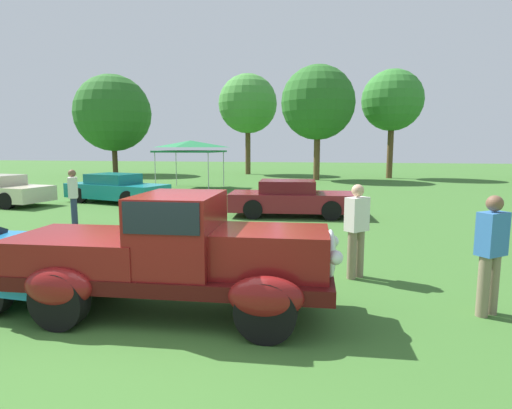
{
  "coord_description": "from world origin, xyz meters",
  "views": [
    {
      "loc": [
        2.15,
        -4.7,
        2.33
      ],
      "look_at": [
        0.46,
        4.01,
        1.1
      ],
      "focal_mm": 28.89,
      "sensor_mm": 36.0,
      "label": 1
    }
  ],
  "objects_px": {
    "feature_pickup_truck": "(174,253)",
    "spectator_between_cars": "(73,196)",
    "show_car_teal": "(116,188)",
    "spectator_by_row": "(357,228)",
    "spectator_near_truck": "(491,251)",
    "canopy_tent_left_field": "(191,146)",
    "show_car_burgundy": "(291,199)"
  },
  "relations": [
    {
      "from": "show_car_teal",
      "to": "spectator_by_row",
      "type": "distance_m",
      "value": 12.79
    },
    {
      "from": "spectator_near_truck",
      "to": "spectator_by_row",
      "type": "relative_size",
      "value": 1.0
    },
    {
      "from": "canopy_tent_left_field",
      "to": "spectator_by_row",
      "type": "bearing_deg",
      "value": -60.34
    },
    {
      "from": "show_car_teal",
      "to": "spectator_by_row",
      "type": "xyz_separation_m",
      "value": [
        9.54,
        -8.52,
        0.31
      ]
    },
    {
      "from": "show_car_teal",
      "to": "spectator_by_row",
      "type": "relative_size",
      "value": 2.8
    },
    {
      "from": "show_car_teal",
      "to": "spectator_between_cars",
      "type": "height_order",
      "value": "spectator_between_cars"
    },
    {
      "from": "spectator_near_truck",
      "to": "spectator_between_cars",
      "type": "distance_m",
      "value": 10.76
    },
    {
      "from": "feature_pickup_truck",
      "to": "spectator_near_truck",
      "type": "distance_m",
      "value": 4.38
    },
    {
      "from": "show_car_teal",
      "to": "canopy_tent_left_field",
      "type": "relative_size",
      "value": 1.42
    },
    {
      "from": "feature_pickup_truck",
      "to": "show_car_burgundy",
      "type": "xyz_separation_m",
      "value": [
        0.72,
        8.61,
        -0.27
      ]
    },
    {
      "from": "spectator_between_cars",
      "to": "spectator_by_row",
      "type": "bearing_deg",
      "value": -22.93
    },
    {
      "from": "spectator_by_row",
      "to": "canopy_tent_left_field",
      "type": "xyz_separation_m",
      "value": [
        -8.45,
        14.85,
        1.51
      ]
    },
    {
      "from": "show_car_teal",
      "to": "spectator_near_truck",
      "type": "distance_m",
      "value": 14.99
    },
    {
      "from": "spectator_by_row",
      "to": "canopy_tent_left_field",
      "type": "bearing_deg",
      "value": 119.66
    },
    {
      "from": "show_car_teal",
      "to": "feature_pickup_truck",
      "type": "bearing_deg",
      "value": -56.78
    },
    {
      "from": "feature_pickup_truck",
      "to": "show_car_teal",
      "type": "xyz_separation_m",
      "value": [
        -6.96,
        10.63,
        -0.27
      ]
    },
    {
      "from": "spectator_between_cars",
      "to": "feature_pickup_truck",
      "type": "bearing_deg",
      "value": -45.54
    },
    {
      "from": "feature_pickup_truck",
      "to": "spectator_between_cars",
      "type": "xyz_separation_m",
      "value": [
        -5.36,
        5.46,
        0.05
      ]
    },
    {
      "from": "show_car_teal",
      "to": "show_car_burgundy",
      "type": "xyz_separation_m",
      "value": [
        7.68,
        -2.02,
        -0.0
      ]
    },
    {
      "from": "show_car_burgundy",
      "to": "feature_pickup_truck",
      "type": "bearing_deg",
      "value": -94.79
    },
    {
      "from": "spectator_near_truck",
      "to": "canopy_tent_left_field",
      "type": "distance_m",
      "value": 19.2
    },
    {
      "from": "show_car_burgundy",
      "to": "spectator_by_row",
      "type": "height_order",
      "value": "spectator_by_row"
    },
    {
      "from": "spectator_by_row",
      "to": "feature_pickup_truck",
      "type": "bearing_deg",
      "value": -140.73
    },
    {
      "from": "spectator_near_truck",
      "to": "spectator_by_row",
      "type": "distance_m",
      "value": 2.2
    },
    {
      "from": "feature_pickup_truck",
      "to": "spectator_near_truck",
      "type": "xyz_separation_m",
      "value": [
        4.31,
        0.75,
        0.05
      ]
    },
    {
      "from": "spectator_near_truck",
      "to": "spectator_between_cars",
      "type": "xyz_separation_m",
      "value": [
        -9.67,
        4.71,
        0.0
      ]
    },
    {
      "from": "show_car_teal",
      "to": "spectator_between_cars",
      "type": "bearing_deg",
      "value": -72.79
    },
    {
      "from": "canopy_tent_left_field",
      "to": "show_car_burgundy",
      "type": "bearing_deg",
      "value": -51.66
    },
    {
      "from": "show_car_burgundy",
      "to": "show_car_teal",
      "type": "bearing_deg",
      "value": 165.27
    },
    {
      "from": "show_car_teal",
      "to": "canopy_tent_left_field",
      "type": "distance_m",
      "value": 6.67
    },
    {
      "from": "spectator_between_cars",
      "to": "canopy_tent_left_field",
      "type": "distance_m",
      "value": 11.6
    },
    {
      "from": "spectator_between_cars",
      "to": "canopy_tent_left_field",
      "type": "xyz_separation_m",
      "value": [
        -0.52,
        11.49,
        1.51
      ]
    }
  ]
}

